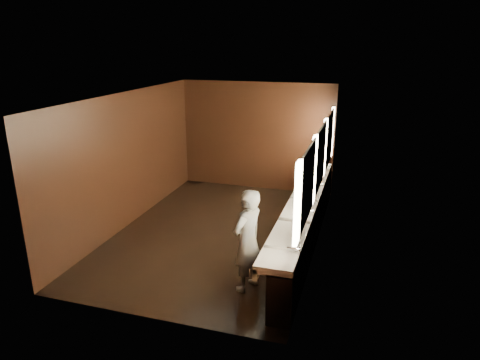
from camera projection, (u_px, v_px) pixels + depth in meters
The scene contains 10 objects.
floor at pixel (219, 232), 8.86m from camera, with size 6.00×6.00×0.00m, color black.
ceiling at pixel (217, 96), 7.99m from camera, with size 4.00×6.00×0.02m, color #2D2D2B.
wall_back at pixel (257, 136), 11.15m from camera, with size 4.00×0.02×2.80m, color black.
wall_front at pixel (142, 228), 5.69m from camera, with size 4.00×0.02×2.80m, color black.
wall_left at pixel (128, 160), 8.97m from camera, with size 0.02×6.00×2.80m, color black.
wall_right at pixel (320, 176), 7.87m from camera, with size 0.02×6.00×2.80m, color black.
sink_counter at pixel (306, 220), 8.21m from camera, with size 0.55×5.40×1.01m.
mirror_band at pixel (320, 158), 7.77m from camera, with size 0.06×5.03×1.15m.
person at pixel (248, 240), 6.62m from camera, with size 0.61×0.40×1.67m, color #86A0C9.
trash_bin at pixel (281, 261), 7.16m from camera, with size 0.33×0.33×0.52m, color black.
Camera 1 is at (2.76, -7.61, 3.78)m, focal length 32.00 mm.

